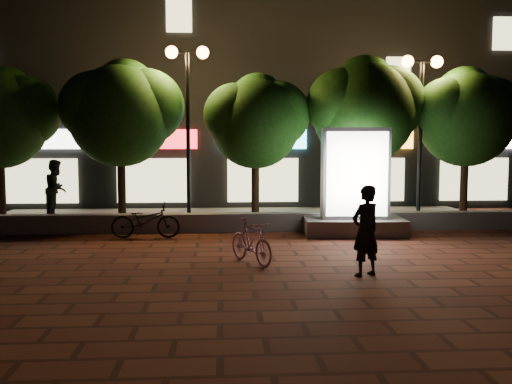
{
  "coord_description": "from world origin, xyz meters",
  "views": [
    {
      "loc": [
        -0.53,
        -11.06,
        2.41
      ],
      "look_at": [
        0.27,
        1.5,
        1.31
      ],
      "focal_mm": 38.31,
      "sensor_mm": 36.0,
      "label": 1
    }
  ],
  "objects": [
    {
      "name": "ground",
      "position": [
        0.0,
        0.0,
        0.0
      ],
      "size": [
        80.0,
        80.0,
        0.0
      ],
      "primitive_type": "plane",
      "color": "#56271B",
      "rests_on": "ground"
    },
    {
      "name": "retaining_wall",
      "position": [
        0.0,
        4.0,
        0.25
      ],
      "size": [
        16.0,
        0.45,
        0.5
      ],
      "primitive_type": "cube",
      "color": "#64625D",
      "rests_on": "ground"
    },
    {
      "name": "sidewalk",
      "position": [
        0.0,
        6.5,
        0.04
      ],
      "size": [
        16.0,
        5.0,
        0.08
      ],
      "primitive_type": "cube",
      "color": "#64625D",
      "rests_on": "ground"
    },
    {
      "name": "building_block",
      "position": [
        -0.01,
        12.99,
        5.0
      ],
      "size": [
        28.0,
        8.12,
        11.3
      ],
      "color": "black",
      "rests_on": "ground"
    },
    {
      "name": "tree_far_left",
      "position": [
        -6.95,
        5.46,
        3.29
      ],
      "size": [
        3.36,
        2.8,
        4.63
      ],
      "color": "black",
      "rests_on": "sidewalk"
    },
    {
      "name": "tree_left",
      "position": [
        -3.45,
        5.46,
        3.44
      ],
      "size": [
        3.6,
        3.0,
        4.89
      ],
      "color": "black",
      "rests_on": "sidewalk"
    },
    {
      "name": "tree_mid",
      "position": [
        0.55,
        5.46,
        3.22
      ],
      "size": [
        3.24,
        2.7,
        4.5
      ],
      "color": "black",
      "rests_on": "sidewalk"
    },
    {
      "name": "tree_right",
      "position": [
        3.86,
        5.46,
        3.57
      ],
      "size": [
        3.72,
        3.1,
        5.07
      ],
      "color": "black",
      "rests_on": "sidewalk"
    },
    {
      "name": "tree_far_right",
      "position": [
        7.05,
        5.46,
        3.37
      ],
      "size": [
        3.48,
        2.9,
        4.76
      ],
      "color": "black",
      "rests_on": "sidewalk"
    },
    {
      "name": "street_lamp_left",
      "position": [
        -1.5,
        5.2,
        4.03
      ],
      "size": [
        1.26,
        0.36,
        5.18
      ],
      "color": "black",
      "rests_on": "sidewalk"
    },
    {
      "name": "street_lamp_right",
      "position": [
        5.5,
        5.2,
        3.89
      ],
      "size": [
        1.26,
        0.36,
        4.98
      ],
      "color": "black",
      "rests_on": "sidewalk"
    },
    {
      "name": "ad_kiosk",
      "position": [
        3.01,
        3.18,
        1.15
      ],
      "size": [
        2.71,
        1.48,
        2.85
      ],
      "color": "#64625D",
      "rests_on": "ground"
    },
    {
      "name": "scooter_pink",
      "position": [
        0.06,
        -0.16,
        0.45
      ],
      "size": [
        1.1,
        1.52,
        0.9
      ],
      "primitive_type": "imported",
      "rotation": [
        0.0,
        0.0,
        0.5
      ],
      "color": "#CA80AF",
      "rests_on": "ground"
    },
    {
      "name": "rider",
      "position": [
        2.1,
        -1.34,
        0.84
      ],
      "size": [
        0.73,
        0.64,
        1.68
      ],
      "primitive_type": "imported",
      "rotation": [
        0.0,
        0.0,
        3.63
      ],
      "color": "black",
      "rests_on": "ground"
    },
    {
      "name": "scooter_parked",
      "position": [
        -2.48,
        3.0,
        0.46
      ],
      "size": [
        1.76,
        0.62,
        0.93
      ],
      "primitive_type": "imported",
      "rotation": [
        0.0,
        0.0,
        1.57
      ],
      "color": "black",
      "rests_on": "ground"
    },
    {
      "name": "pedestrian",
      "position": [
        -5.81,
        6.73,
        1.01
      ],
      "size": [
        0.73,
        0.92,
        1.85
      ],
      "primitive_type": "imported",
      "rotation": [
        0.0,
        0.0,
        1.54
      ],
      "color": "black",
      "rests_on": "sidewalk"
    }
  ]
}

